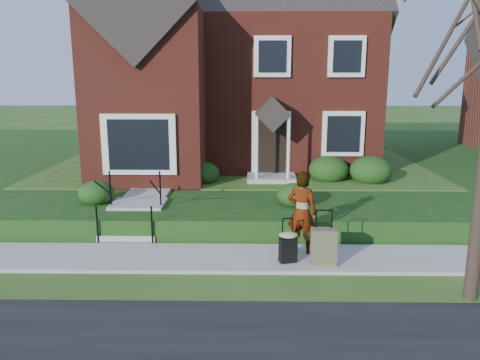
{
  "coord_description": "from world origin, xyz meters",
  "views": [
    {
      "loc": [
        0.4,
        -9.68,
        3.9
      ],
      "look_at": [
        0.22,
        2.0,
        1.36
      ],
      "focal_mm": 35.0,
      "sensor_mm": 36.0,
      "label": 1
    }
  ],
  "objects_px": {
    "front_steps": "(135,215)",
    "woman": "(302,212)",
    "suitcase_black": "(288,245)",
    "suitcase_olive": "(324,247)"
  },
  "relations": [
    {
      "from": "suitcase_black",
      "to": "suitcase_olive",
      "type": "relative_size",
      "value": 0.82
    },
    {
      "from": "front_steps",
      "to": "suitcase_olive",
      "type": "height_order",
      "value": "front_steps"
    },
    {
      "from": "suitcase_black",
      "to": "suitcase_olive",
      "type": "bearing_deg",
      "value": -24.76
    },
    {
      "from": "front_steps",
      "to": "woman",
      "type": "xyz_separation_m",
      "value": [
        4.12,
        -1.53,
        0.53
      ]
    },
    {
      "from": "suitcase_olive",
      "to": "woman",
      "type": "bearing_deg",
      "value": 120.58
    },
    {
      "from": "suitcase_black",
      "to": "suitcase_olive",
      "type": "height_order",
      "value": "suitcase_olive"
    },
    {
      "from": "suitcase_olive",
      "to": "front_steps",
      "type": "bearing_deg",
      "value": 156.43
    },
    {
      "from": "woman",
      "to": "suitcase_black",
      "type": "height_order",
      "value": "woman"
    },
    {
      "from": "front_steps",
      "to": "suitcase_black",
      "type": "distance_m",
      "value": 4.34
    },
    {
      "from": "woman",
      "to": "suitcase_black",
      "type": "relative_size",
      "value": 1.92
    }
  ]
}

